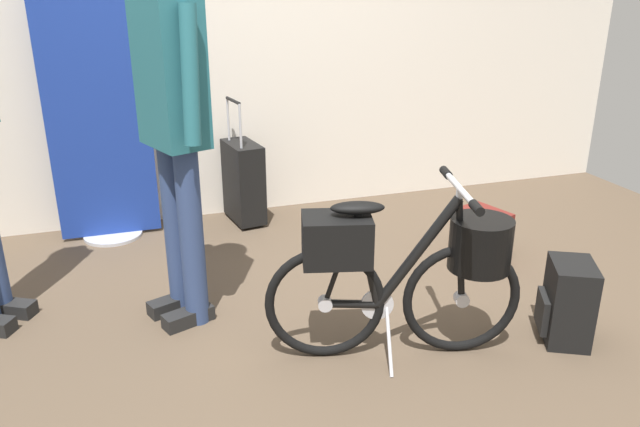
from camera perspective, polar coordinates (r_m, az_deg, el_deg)
ground_plane at (r=2.77m, az=-1.04°, el=-13.01°), size 6.09×6.09×0.00m
floor_banner_stand at (r=3.96m, az=-19.67°, el=8.00°), size 0.60×0.36×1.66m
folding_bike_foreground at (r=2.62m, az=7.95°, el=-4.90°), size 1.07×0.52×0.78m
visitor_near_wall at (r=2.79m, az=-13.42°, el=9.45°), size 0.35×0.50×1.75m
rolling_suitcase at (r=4.14m, az=-7.04°, el=2.97°), size 0.23×0.38×0.83m
backpack_on_floor at (r=3.75m, az=14.78°, el=-1.81°), size 0.26×0.32×0.28m
handbag_on_floor at (r=3.01m, az=21.79°, el=-7.60°), size 0.29×0.31×0.37m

